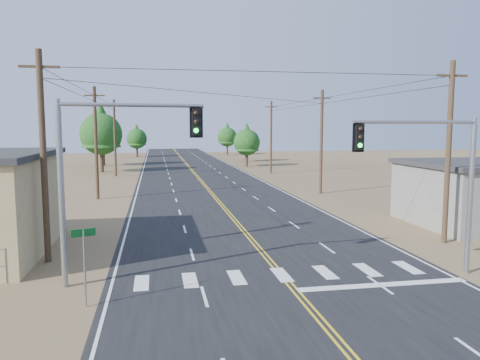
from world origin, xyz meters
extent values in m
cube|color=black|center=(0.00, 30.00, 0.01)|extent=(15.00, 200.00, 0.02)
cylinder|color=gray|center=(-11.50, 9.00, 0.75)|extent=(0.06, 0.06, 1.50)
cylinder|color=#4C3826|center=(-10.50, 12.00, 5.00)|extent=(0.30, 0.30, 10.00)
cube|color=#4C3826|center=(-10.50, 12.00, 9.20)|extent=(1.80, 0.12, 0.12)
cylinder|color=#4C3826|center=(-10.50, 32.00, 5.00)|extent=(0.30, 0.30, 10.00)
cube|color=#4C3826|center=(-10.50, 32.00, 9.20)|extent=(1.80, 0.12, 0.12)
cylinder|color=#4C3826|center=(-10.50, 52.00, 5.00)|extent=(0.30, 0.30, 10.00)
cube|color=#4C3826|center=(-10.50, 52.00, 9.20)|extent=(1.80, 0.12, 0.12)
cylinder|color=#4C3826|center=(10.50, 12.00, 5.00)|extent=(0.30, 0.30, 10.00)
cube|color=#4C3826|center=(10.50, 12.00, 9.20)|extent=(1.80, 0.12, 0.12)
cylinder|color=#4C3826|center=(10.50, 32.00, 5.00)|extent=(0.30, 0.30, 10.00)
cube|color=#4C3826|center=(10.50, 32.00, 9.20)|extent=(1.80, 0.12, 0.12)
cylinder|color=#4C3826|center=(10.50, 52.00, 5.00)|extent=(0.30, 0.30, 10.00)
cube|color=#4C3826|center=(10.50, 52.00, 9.20)|extent=(1.80, 0.12, 0.12)
cylinder|color=gray|center=(-9.03, 8.14, 3.61)|extent=(0.25, 0.25, 7.23)
cylinder|color=gray|center=(-9.03, 8.14, 7.23)|extent=(0.19, 0.19, 0.62)
cylinder|color=gray|center=(-6.17, 8.45, 7.33)|extent=(5.75, 0.78, 0.17)
cube|color=black|center=(-3.61, 8.72, 6.66)|extent=(0.39, 0.35, 1.14)
sphere|color=black|center=(-3.63, 8.54, 7.02)|extent=(0.21, 0.21, 0.21)
sphere|color=black|center=(-3.63, 8.54, 6.66)|extent=(0.21, 0.21, 0.21)
sphere|color=#0CE533|center=(-3.63, 8.54, 6.30)|extent=(0.21, 0.21, 0.21)
cylinder|color=gray|center=(8.16, 6.86, 3.28)|extent=(0.22, 0.22, 6.55)
cylinder|color=gray|center=(8.16, 6.86, 6.55)|extent=(0.17, 0.17, 0.56)
cylinder|color=gray|center=(5.33, 6.74, 6.65)|extent=(5.66, 0.40, 0.15)
cube|color=black|center=(2.78, 6.63, 6.04)|extent=(0.34, 0.30, 1.03)
sphere|color=black|center=(2.78, 6.46, 6.37)|extent=(0.19, 0.19, 0.19)
sphere|color=black|center=(2.78, 6.46, 6.04)|extent=(0.19, 0.19, 0.19)
sphere|color=#0CE533|center=(2.78, 6.46, 5.71)|extent=(0.19, 0.19, 0.19)
cylinder|color=gray|center=(-7.90, 5.77, 1.42)|extent=(0.07, 0.07, 2.83)
cube|color=#0B4F1B|center=(-7.90, 5.77, 2.72)|extent=(0.81, 0.33, 0.28)
cylinder|color=#3F2D1E|center=(-12.91, 58.16, 1.78)|extent=(0.50, 0.50, 3.57)
cone|color=#144313|center=(-12.91, 58.16, 6.74)|extent=(5.55, 5.55, 6.34)
sphere|color=#144313|center=(-12.91, 58.16, 5.45)|extent=(5.95, 5.95, 5.95)
cylinder|color=#3F2D1E|center=(-13.88, 69.89, 1.83)|extent=(0.45, 0.45, 3.66)
cone|color=#144313|center=(-13.88, 69.89, 6.91)|extent=(5.69, 5.69, 6.51)
sphere|color=#144313|center=(-13.88, 69.89, 5.59)|extent=(6.10, 6.10, 6.10)
cylinder|color=#3F2D1E|center=(-9.22, 92.25, 1.30)|extent=(0.44, 0.44, 2.60)
cone|color=#144313|center=(-9.22, 92.25, 4.90)|extent=(4.04, 4.04, 4.61)
sphere|color=#144313|center=(-9.22, 92.25, 3.97)|extent=(4.33, 4.33, 4.33)
cylinder|color=#3F2D1E|center=(9.42, 63.93, 1.29)|extent=(0.42, 0.42, 2.59)
cone|color=#144313|center=(9.42, 63.93, 4.88)|extent=(4.02, 4.02, 4.60)
sphere|color=#144313|center=(9.42, 63.93, 3.95)|extent=(4.31, 4.31, 4.31)
cylinder|color=#3F2D1E|center=(11.46, 75.18, 1.22)|extent=(0.40, 0.40, 2.43)
cone|color=#144313|center=(11.46, 75.18, 4.59)|extent=(3.78, 3.78, 4.32)
sphere|color=#144313|center=(11.46, 75.18, 3.72)|extent=(4.05, 4.05, 4.05)
cylinder|color=#3F2D1E|center=(11.29, 97.28, 1.35)|extent=(0.41, 0.41, 2.71)
cone|color=#144313|center=(11.29, 97.28, 5.11)|extent=(4.21, 4.21, 4.81)
sphere|color=#144313|center=(11.29, 97.28, 4.14)|extent=(4.51, 4.51, 4.51)
camera|label=1|loc=(-5.33, -11.18, 6.44)|focal=35.00mm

